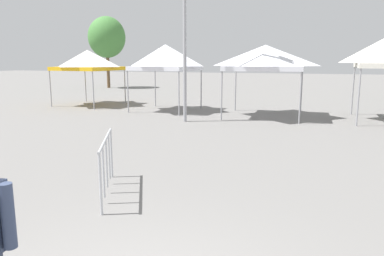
{
  "coord_description": "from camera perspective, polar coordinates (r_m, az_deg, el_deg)",
  "views": [
    {
      "loc": [
        1.66,
        -2.59,
        2.5
      ],
      "look_at": [
        -0.49,
        3.53,
        1.3
      ],
      "focal_mm": 34.37,
      "sensor_mm": 36.0,
      "label": 1
    }
  ],
  "objects": [
    {
      "name": "canopy_tent_left_of_center",
      "position": [
        18.38,
        -4.13,
        10.87
      ],
      "size": [
        3.03,
        3.03,
        3.26
      ],
      "color": "#9E9EA3",
      "rests_on": "ground"
    },
    {
      "name": "canopy_tent_right_of_center",
      "position": [
        16.69,
        11.31,
        10.64
      ],
      "size": [
        3.44,
        3.44,
        3.16
      ],
      "color": "#9E9EA3",
      "rests_on": "ground"
    },
    {
      "name": "crowd_barrier_mid_lot",
      "position": [
        7.07,
        -13.18,
        -4.11
      ],
      "size": [
        0.98,
        1.9,
        1.08
      ],
      "color": "#B7BABF",
      "rests_on": "ground"
    },
    {
      "name": "canopy_tent_far_left",
      "position": [
        21.49,
        -15.89,
        10.08
      ],
      "size": [
        3.23,
        3.23,
        3.06
      ],
      "color": "#9E9EA3",
      "rests_on": "ground"
    },
    {
      "name": "tree_behind_tents_right",
      "position": [
        34.75,
        -13.08,
        13.54
      ],
      "size": [
        3.31,
        3.31,
        6.35
      ],
      "color": "brown",
      "rests_on": "ground"
    }
  ]
}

